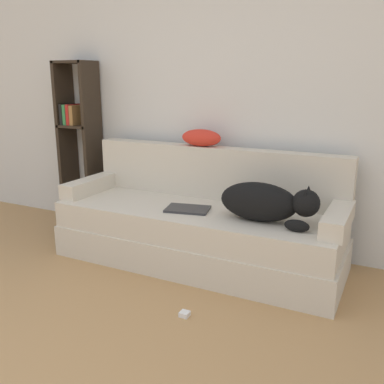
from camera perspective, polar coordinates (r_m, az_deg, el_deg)
wall_back at (r=3.69m, az=3.61°, el=13.72°), size 7.82×0.06×2.70m
couch at (r=3.39m, az=0.73°, el=-5.85°), size 2.24×0.81×0.45m
couch_backrest at (r=3.56m, az=3.09°, el=2.59°), size 2.20×0.15×0.43m
couch_arm_left at (r=3.85m, az=-13.40°, el=0.85°), size 0.15×0.62×0.13m
couch_arm_right at (r=3.01m, az=18.90°, el=-3.48°), size 0.15×0.62×0.13m
dog at (r=3.01m, az=9.87°, el=-1.35°), size 0.70×0.26×0.28m
laptop at (r=3.26m, az=-0.58°, el=-2.28°), size 0.36×0.28×0.02m
throw_pillow at (r=3.55m, az=1.25°, el=7.25°), size 0.34×0.18×0.14m
bookshelf at (r=4.32m, az=-14.87°, el=7.26°), size 0.36×0.26×1.58m
power_adapter at (r=2.75m, az=-1.00°, el=-15.95°), size 0.06×0.06×0.03m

